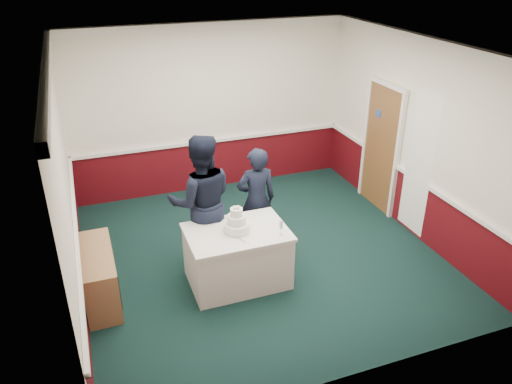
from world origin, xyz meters
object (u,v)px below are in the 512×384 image
object	(u,v)px
sideboard	(100,276)
cake_table	(237,256)
wedding_cake	(237,224)
champagne_flute	(281,225)
person_woman	(256,200)
cake_knife	(240,239)
person_man	(201,202)

from	to	relation	value
sideboard	cake_table	xyz separation A→B (m)	(1.76, -0.24, 0.05)
wedding_cake	champagne_flute	size ratio (longest dim) A/B	1.78
cake_table	wedding_cake	size ratio (longest dim) A/B	3.63
person_woman	wedding_cake	bearing A→B (deg)	55.76
wedding_cake	cake_knife	bearing A→B (deg)	-98.53
champagne_flute	person_man	size ratio (longest dim) A/B	0.11
person_man	sideboard	bearing A→B (deg)	22.56
cake_knife	person_woman	distance (m)	1.06
sideboard	champagne_flute	world-z (taller)	champagne_flute
champagne_flute	person_man	bearing A→B (deg)	131.65
sideboard	person_man	bearing A→B (deg)	14.63
champagne_flute	person_woman	xyz separation A→B (m)	(0.03, 0.98, -0.12)
sideboard	person_man	xyz separation A→B (m)	(1.46, 0.38, 0.62)
person_man	cake_knife	bearing A→B (deg)	116.29
cake_table	cake_knife	size ratio (longest dim) A/B	6.00
cake_table	wedding_cake	xyz separation A→B (m)	(-0.00, 0.00, 0.50)
person_man	person_woman	bearing A→B (deg)	-166.55
person_man	person_woman	distance (m)	0.85
cake_table	person_man	xyz separation A→B (m)	(-0.30, 0.62, 0.57)
cake_knife	champagne_flute	bearing A→B (deg)	-30.39
wedding_cake	person_woman	distance (m)	0.88
person_man	champagne_flute	bearing A→B (deg)	139.58
sideboard	cake_knife	world-z (taller)	cake_knife
wedding_cake	cake_knife	xyz separation A→B (m)	(-0.03, -0.20, -0.11)
sideboard	champagne_flute	bearing A→B (deg)	-12.97
wedding_cake	cake_table	bearing A→B (deg)	-90.00
wedding_cake	champagne_flute	xyz separation A→B (m)	(0.50, -0.28, 0.03)
champagne_flute	person_woman	distance (m)	0.99
sideboard	person_woman	size ratio (longest dim) A/B	0.75
wedding_cake	champagne_flute	distance (m)	0.57
cake_knife	person_woman	world-z (taller)	person_woman
sideboard	person_woman	world-z (taller)	person_woman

